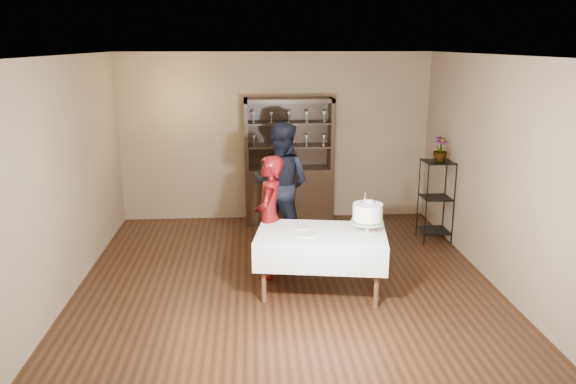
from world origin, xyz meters
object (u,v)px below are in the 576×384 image
(woman, at_px, (269,217))
(plant_etagere, at_px, (436,197))
(cake, at_px, (368,214))
(cake_table, at_px, (321,247))
(man, at_px, (281,184))
(china_hutch, at_px, (289,182))
(potted_plant, at_px, (440,149))

(woman, bearing_deg, plant_etagere, 127.62)
(woman, height_order, cake, woman)
(cake_table, height_order, cake, cake)
(woman, distance_m, man, 1.17)
(plant_etagere, relative_size, man, 0.67)
(china_hutch, relative_size, plant_etagere, 1.67)
(man, bearing_deg, woman, 106.01)
(plant_etagere, height_order, potted_plant, potted_plant)
(plant_etagere, xyz_separation_m, potted_plant, (0.01, -0.03, 0.72))
(woman, bearing_deg, cake_table, 61.23)
(china_hutch, relative_size, cake, 3.82)
(man, height_order, potted_plant, man)
(plant_etagere, height_order, man, man)
(man, height_order, cake, man)
(plant_etagere, xyz_separation_m, cake, (-1.37, -1.68, 0.29))
(plant_etagere, relative_size, potted_plant, 3.34)
(cake_table, distance_m, cake, 0.65)
(cake, height_order, potted_plant, potted_plant)
(china_hutch, height_order, cake_table, china_hutch)
(cake, bearing_deg, man, 118.45)
(cake, distance_m, potted_plant, 2.19)
(cake, relative_size, potted_plant, 1.46)
(china_hutch, distance_m, plant_etagere, 2.33)
(china_hutch, xyz_separation_m, cake_table, (0.18, -2.72, -0.10))
(china_hutch, distance_m, cake, 2.84)
(china_hutch, height_order, potted_plant, china_hutch)
(potted_plant, bearing_deg, china_hutch, 152.63)
(plant_etagere, distance_m, cake, 2.19)
(cake, bearing_deg, woman, 155.02)
(cake_table, bearing_deg, cake, -1.06)
(plant_etagere, relative_size, cake, 2.29)
(cake, bearing_deg, potted_plant, 50.26)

